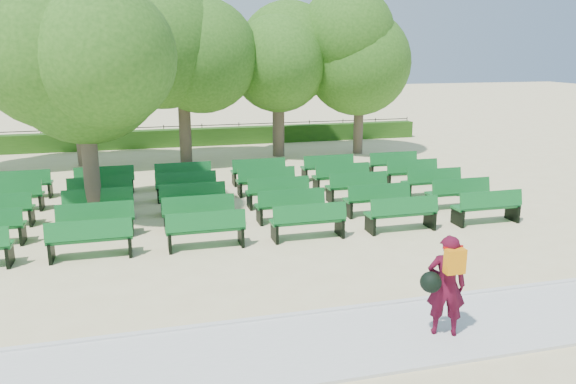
% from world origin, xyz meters
% --- Properties ---
extents(ground, '(120.00, 120.00, 0.00)m').
position_xyz_m(ground, '(0.00, 0.00, 0.00)').
color(ground, beige).
extents(paving, '(30.00, 2.20, 0.06)m').
position_xyz_m(paving, '(0.00, -7.40, 0.03)').
color(paving, silver).
rests_on(paving, ground).
extents(curb, '(30.00, 0.12, 0.10)m').
position_xyz_m(curb, '(0.00, -6.25, 0.05)').
color(curb, silver).
rests_on(curb, ground).
extents(hedge, '(26.00, 0.70, 0.90)m').
position_xyz_m(hedge, '(0.00, 14.00, 0.45)').
color(hedge, '#234C13').
rests_on(hedge, ground).
extents(fence, '(26.00, 0.10, 1.02)m').
position_xyz_m(fence, '(0.00, 14.40, 0.00)').
color(fence, black).
rests_on(fence, ground).
extents(tree_line, '(21.80, 6.80, 7.04)m').
position_xyz_m(tree_line, '(0.00, 10.00, 0.00)').
color(tree_line, '#31641A').
rests_on(tree_line, ground).
extents(bench_array, '(2.01, 0.63, 1.27)m').
position_xyz_m(bench_array, '(0.58, 1.39, 0.10)').
color(bench_array, '#106024').
rests_on(bench_array, ground).
extents(tree_among, '(4.71, 4.71, 6.47)m').
position_xyz_m(tree_among, '(-3.66, 1.23, 4.33)').
color(tree_among, brown).
rests_on(tree_among, ground).
extents(person, '(0.92, 0.67, 1.84)m').
position_xyz_m(person, '(2.75, -7.61, 1.01)').
color(person, '#45091C').
rests_on(person, ground).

